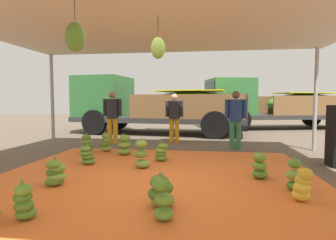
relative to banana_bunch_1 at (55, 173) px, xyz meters
The scene contains 21 objects.
ground_plane 3.91m from the banana_bunch_1, 67.60° to the left, with size 40.00×40.00×0.00m, color brown.
tarp_orange 1.62m from the banana_bunch_1, 22.42° to the left, with size 5.74×5.51×0.01m, color orange.
tent_canopy 3.00m from the banana_bunch_1, 19.30° to the left, with size 8.00×7.00×2.84m.
banana_bunch_1 is the anchor object (origin of this frame).
banana_bunch_2 3.67m from the banana_bunch_1, ahead, with size 0.31×0.30×0.49m.
banana_bunch_3 3.40m from the banana_bunch_1, 13.99° to the left, with size 0.35×0.35×0.50m.
banana_bunch_4 1.50m from the banana_bunch_1, 95.26° to the left, with size 0.42×0.43×0.45m.
banana_bunch_5 1.30m from the banana_bunch_1, 74.92° to the right, with size 0.32×0.33×0.46m.
banana_bunch_6 3.69m from the banana_bunch_1, ahead, with size 0.31×0.30×0.53m.
banana_bunch_7 1.93m from the banana_bunch_1, 19.95° to the right, with size 0.44×0.39×0.44m.
banana_bunch_8 1.72m from the banana_bunch_1, 50.61° to the left, with size 0.38×0.35×0.60m.
banana_bunch_10 2.98m from the banana_bunch_1, 95.09° to the left, with size 0.36×0.36×0.53m.
banana_bunch_11 2.62m from the banana_bunch_1, 82.22° to the left, with size 0.44×0.44×0.54m.
banana_bunch_12 2.45m from the banana_bunch_1, 55.59° to the left, with size 0.41×0.40×0.45m.
banana_bunch_13 2.84m from the banana_bunch_1, 104.25° to the left, with size 0.40×0.38×0.52m.
banana_bunch_14 2.19m from the banana_bunch_1, 29.57° to the right, with size 0.28×0.30×0.54m.
cargo_truck_main 7.47m from the banana_bunch_1, 88.96° to the left, with size 7.27×3.23×2.40m.
cargo_truck_far 11.68m from the banana_bunch_1, 61.08° to the left, with size 7.35×3.87×2.40m.
worker_0 5.10m from the banana_bunch_1, 50.76° to the left, with size 0.60×0.37×1.64m.
worker_1 4.56m from the banana_bunch_1, 97.53° to the left, with size 0.61×0.37×1.66m.
worker_2 5.19m from the banana_bunch_1, 74.89° to the left, with size 0.58×0.36×1.59m.
Camera 1 is at (0.89, -4.71, 1.35)m, focal length 29.85 mm.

